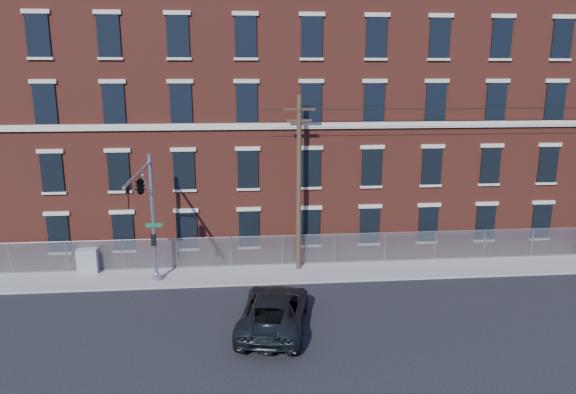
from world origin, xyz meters
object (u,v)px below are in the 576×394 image
(utility_pole_near, at_px, (299,181))
(traffic_signal_mast, at_px, (144,197))
(pickup_truck, at_px, (274,310))
(utility_cabinet, at_px, (88,261))

(utility_pole_near, bearing_deg, traffic_signal_mast, -156.86)
(traffic_signal_mast, height_order, pickup_truck, traffic_signal_mast)
(traffic_signal_mast, xyz_separation_m, pickup_truck, (6.09, -3.62, -4.54))
(utility_pole_near, relative_size, pickup_truck, 1.64)
(traffic_signal_mast, relative_size, utility_cabinet, 4.96)
(pickup_truck, xyz_separation_m, utility_cabinet, (-10.15, 7.44, -0.02))
(traffic_signal_mast, xyz_separation_m, utility_pole_near, (8.00, 3.42, -0.05))
(utility_pole_near, height_order, utility_cabinet, utility_pole_near)
(pickup_truck, relative_size, utility_cabinet, 4.32)
(utility_cabinet, bearing_deg, pickup_truck, -36.93)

